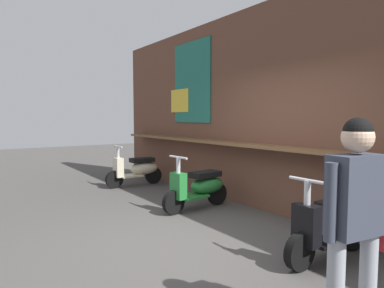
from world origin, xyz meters
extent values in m
plane|color=#474442|center=(0.00, 0.00, 0.00)|extent=(31.92, 31.92, 0.00)
cube|color=brown|center=(0.00, 2.02, 1.77)|extent=(11.40, 0.25, 3.54)
cube|color=brown|center=(0.00, 1.72, 1.13)|extent=(10.26, 0.36, 0.05)
cube|color=#236B5B|center=(-2.69, 1.89, 2.38)|extent=(1.34, 0.02, 1.76)
cube|color=gold|center=(-3.16, 1.88, 2.00)|extent=(0.72, 0.03, 0.53)
ellipsoid|color=beige|center=(-3.77, 1.25, 0.40)|extent=(0.39, 0.71, 0.30)
cube|color=black|center=(-3.78, 1.20, 0.60)|extent=(0.31, 0.56, 0.10)
cube|color=beige|center=(-3.78, 0.90, 0.25)|extent=(0.39, 0.51, 0.04)
cube|color=beige|center=(-3.79, 0.60, 0.47)|extent=(0.28, 0.17, 0.44)
cylinder|color=#B7B7BC|center=(-3.79, 0.60, 0.60)|extent=(0.07, 0.07, 0.70)
cylinder|color=#B7B7BC|center=(-3.79, 0.60, 0.95)|extent=(0.46, 0.05, 0.04)
cylinder|color=black|center=(-3.79, 0.50, 0.20)|extent=(0.11, 0.40, 0.40)
cylinder|color=black|center=(-3.77, 1.50, 0.20)|extent=(0.11, 0.40, 0.40)
ellipsoid|color=#237533|center=(-1.29, 1.25, 0.40)|extent=(0.43, 0.73, 0.30)
cube|color=black|center=(-1.29, 1.20, 0.60)|extent=(0.34, 0.57, 0.10)
cube|color=#237533|center=(-1.27, 0.90, 0.25)|extent=(0.42, 0.53, 0.04)
cube|color=#237533|center=(-1.24, 0.60, 0.47)|extent=(0.29, 0.18, 0.44)
cylinder|color=#B7B7BC|center=(-1.24, 0.60, 0.60)|extent=(0.07, 0.07, 0.70)
cylinder|color=#B7B7BC|center=(-1.24, 0.60, 0.95)|extent=(0.46, 0.07, 0.04)
cylinder|color=black|center=(-1.24, 0.50, 0.20)|extent=(0.13, 0.41, 0.40)
cylinder|color=black|center=(-1.31, 1.50, 0.20)|extent=(0.13, 0.41, 0.40)
ellipsoid|color=black|center=(1.29, 1.25, 0.40)|extent=(0.39, 0.70, 0.30)
cube|color=black|center=(1.29, 1.20, 0.60)|extent=(0.31, 0.55, 0.10)
cube|color=black|center=(1.28, 0.90, 0.25)|extent=(0.39, 0.50, 0.04)
cube|color=black|center=(1.28, 0.60, 0.47)|extent=(0.28, 0.16, 0.44)
cylinder|color=#B7B7BC|center=(1.28, 0.60, 0.60)|extent=(0.07, 0.07, 0.70)
cylinder|color=#B7B7BC|center=(1.28, 0.60, 0.95)|extent=(0.46, 0.04, 0.04)
cylinder|color=black|center=(1.28, 0.50, 0.20)|extent=(0.11, 0.40, 0.40)
cylinder|color=black|center=(1.29, 1.50, 0.20)|extent=(0.11, 0.40, 0.40)
cylinder|color=#999EA8|center=(2.26, -0.02, 0.40)|extent=(0.12, 0.12, 0.79)
cube|color=#383D4C|center=(2.22, -0.17, 1.08)|extent=(0.26, 0.42, 0.56)
sphere|color=beige|center=(2.22, -0.17, 1.48)|extent=(0.22, 0.22, 0.22)
sphere|color=black|center=(2.22, -0.17, 1.51)|extent=(0.20, 0.20, 0.20)
cylinder|color=#383D4C|center=(2.19, -0.41, 1.05)|extent=(0.08, 0.08, 0.53)
cylinder|color=#383D4C|center=(2.26, 0.07, 1.05)|extent=(0.08, 0.08, 0.53)
cube|color=maroon|center=(2.25, 0.14, 0.74)|extent=(0.27, 0.14, 0.20)
camera|label=1|loc=(3.45, -2.40, 1.61)|focal=31.53mm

